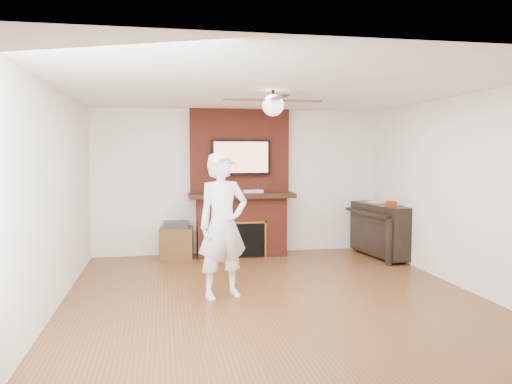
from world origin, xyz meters
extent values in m
cube|color=#58341A|center=(0.00, 0.00, -0.09)|extent=(5.36, 5.86, 0.18)
cube|color=white|center=(0.00, 0.00, 2.59)|extent=(5.36, 5.86, 0.18)
cube|color=white|center=(0.00, 2.84, 1.25)|extent=(5.36, 0.18, 2.50)
cube|color=white|center=(0.00, -2.84, 1.25)|extent=(5.36, 0.18, 2.50)
cube|color=white|center=(-2.59, 0.00, 1.25)|extent=(0.18, 5.86, 2.50)
cube|color=white|center=(2.59, 0.00, 1.25)|extent=(0.18, 5.86, 2.50)
cube|color=maroon|center=(0.00, 2.50, 0.50)|extent=(1.50, 0.50, 1.00)
cube|color=black|center=(0.00, 2.47, 1.04)|extent=(1.78, 0.64, 0.08)
cube|color=maroon|center=(0.00, 2.65, 1.79)|extent=(1.70, 0.20, 1.42)
cube|color=black|center=(0.00, 2.25, 0.31)|extent=(0.70, 0.06, 0.55)
cube|color=#BF8C2D|center=(0.00, 2.24, 0.60)|extent=(0.78, 0.02, 0.03)
cube|color=#BF8C2D|center=(-0.38, 2.24, 0.31)|extent=(0.03, 0.02, 0.61)
cube|color=#BF8C2D|center=(0.38, 2.24, 0.31)|extent=(0.03, 0.02, 0.61)
cube|color=black|center=(0.00, 2.50, 1.68)|extent=(1.00, 0.07, 0.60)
cube|color=#E1A377|center=(0.00, 2.47, 1.68)|extent=(0.92, 0.01, 0.52)
cylinder|color=black|center=(0.00, 0.00, 2.43)|extent=(0.04, 0.04, 0.14)
sphere|color=white|center=(0.00, 0.00, 2.32)|extent=(0.26, 0.26, 0.26)
cube|color=black|center=(0.33, 0.00, 2.38)|extent=(0.55, 0.11, 0.01)
cube|color=black|center=(0.00, 0.33, 2.38)|extent=(0.11, 0.55, 0.01)
cube|color=black|center=(-0.33, 0.00, 2.38)|extent=(0.55, 0.11, 0.01)
cube|color=black|center=(0.00, -0.33, 2.38)|extent=(0.11, 0.55, 0.01)
imported|color=white|center=(-0.60, 0.07, 0.88)|extent=(0.75, 0.61, 1.76)
cube|color=#533617|center=(-1.10, 2.48, 0.26)|extent=(0.57, 0.57, 0.51)
cube|color=#2D2D2F|center=(-1.10, 2.48, 0.56)|extent=(0.43, 0.36, 0.10)
cube|color=black|center=(2.29, 1.91, 0.47)|extent=(0.58, 1.41, 0.84)
cube|color=black|center=(2.14, 1.30, 0.37)|extent=(0.06, 0.11, 0.74)
cube|color=black|center=(2.14, 2.52, 0.37)|extent=(0.06, 0.11, 0.74)
cube|color=black|center=(2.06, 1.91, 0.76)|extent=(0.32, 1.27, 0.05)
cube|color=silver|center=(2.29, 2.17, 0.90)|extent=(0.19, 0.26, 0.01)
cube|color=maroon|center=(2.29, 1.54, 0.94)|extent=(0.13, 0.13, 0.09)
cube|color=silver|center=(0.19, 2.45, 1.10)|extent=(0.35, 0.21, 0.05)
cylinder|color=#C56E17|center=(-0.17, 2.31, 0.06)|extent=(0.07, 0.07, 0.11)
cylinder|color=#367F33|center=(0.05, 2.30, 0.04)|extent=(0.06, 0.06, 0.08)
cylinder|color=beige|center=(0.07, 2.38, 0.05)|extent=(0.09, 0.09, 0.11)
cylinder|color=#3958AC|center=(0.11, 2.38, 0.04)|extent=(0.06, 0.06, 0.08)
camera|label=1|loc=(-1.30, -5.87, 1.75)|focal=35.00mm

